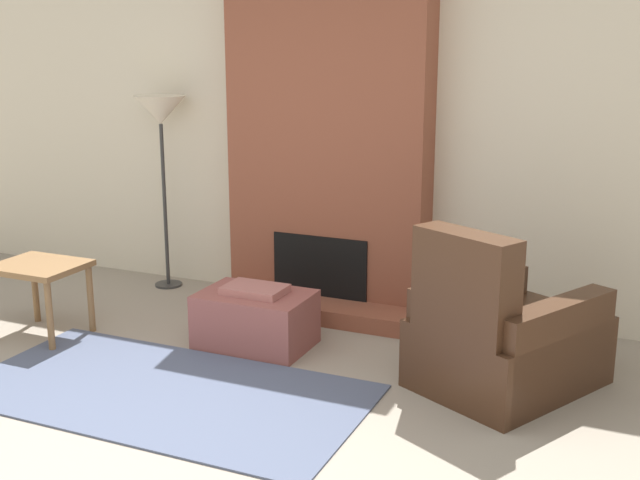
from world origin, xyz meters
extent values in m
plane|color=gray|center=(0.00, 0.00, 0.00)|extent=(24.00, 24.00, 0.00)
cube|color=beige|center=(0.00, 2.82, 1.30)|extent=(8.35, 0.06, 2.60)
cube|color=brown|center=(0.00, 2.63, 1.30)|extent=(1.52, 0.31, 2.60)
cube|color=brown|center=(0.00, 2.32, 0.06)|extent=(1.52, 0.32, 0.12)
cube|color=black|center=(0.00, 2.47, 0.35)|extent=(0.75, 0.02, 0.46)
cube|color=#8C4C47|center=(-0.11, 1.67, 0.18)|extent=(0.73, 0.50, 0.36)
cube|color=#A56660|center=(-0.11, 1.67, 0.39)|extent=(0.40, 0.27, 0.05)
cube|color=#422819|center=(1.54, 1.72, 0.21)|extent=(1.16, 1.26, 0.41)
cube|color=#422819|center=(1.35, 1.36, 0.49)|extent=(0.64, 0.46, 0.99)
cube|color=#422819|center=(1.81, 1.58, 0.29)|extent=(0.56, 0.89, 0.59)
cube|color=#422819|center=(1.27, 1.86, 0.29)|extent=(0.56, 0.89, 0.59)
cube|color=brown|center=(-1.53, 1.25, 0.49)|extent=(0.58, 0.48, 0.04)
cylinder|color=brown|center=(-1.29, 1.05, 0.24)|extent=(0.04, 0.04, 0.47)
cylinder|color=brown|center=(-1.78, 1.45, 0.24)|extent=(0.04, 0.04, 0.47)
cylinder|color=brown|center=(-1.29, 1.45, 0.24)|extent=(0.04, 0.04, 0.47)
cylinder|color=#333333|center=(-1.41, 2.56, 0.01)|extent=(0.22, 0.22, 0.02)
cylinder|color=#333333|center=(-1.41, 2.56, 0.68)|extent=(0.03, 0.03, 1.32)
cone|color=silver|center=(-1.41, 2.56, 1.44)|extent=(0.41, 0.41, 0.22)
cube|color=#4C5670|center=(-0.25, 0.80, 0.01)|extent=(2.36, 1.21, 0.01)
camera|label=1|loc=(2.30, -2.74, 1.99)|focal=45.00mm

